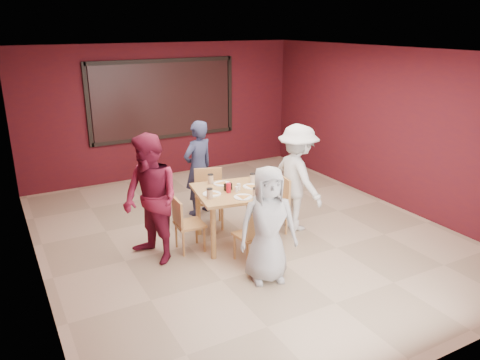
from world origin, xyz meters
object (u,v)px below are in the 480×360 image
dining_table (232,197)px  diner_left (151,200)px  diner_back (198,168)px  chair_left (185,221)px  diner_right (297,178)px  chair_right (276,201)px  diner_front (268,225)px  chair_back (209,194)px  chair_front (253,233)px

dining_table → diner_left: bearing=178.4°
dining_table → diner_back: size_ratio=0.74×
chair_left → diner_right: bearing=-3.3°
dining_table → diner_right: 1.15m
chair_right → diner_front: diner_front is taller
dining_table → diner_right: size_ratio=0.71×
diner_front → diner_left: size_ratio=0.85×
dining_table → diner_front: diner_front is taller
diner_front → diner_back: diner_back is taller
diner_front → chair_right: bearing=69.2°
chair_back → diner_left: diner_left is taller
diner_right → chair_right: bearing=81.3°
chair_back → diner_right: bearing=-34.5°
chair_front → chair_right: (0.85, 0.73, 0.06)m
chair_right → diner_front: size_ratio=0.59×
diner_front → diner_right: diner_right is taller
diner_back → chair_front: bearing=69.8°
diner_left → diner_back: bearing=117.3°
diner_back → diner_right: diner_right is taller
chair_right → diner_right: diner_right is taller
chair_back → diner_left: size_ratio=0.52×
chair_right → chair_front: bearing=-139.3°
dining_table → diner_front: bearing=-95.5°
diner_right → diner_back: bearing=39.0°
chair_left → diner_right: (1.88, -0.11, 0.39)m
dining_table → chair_right: (0.79, 0.01, -0.21)m
chair_back → diner_left: bearing=-148.9°
diner_back → chair_right: bearing=103.0°
chair_left → diner_front: bearing=-63.4°
diner_left → chair_back: bearing=103.5°
chair_right → diner_back: (-0.76, 1.28, 0.31)m
chair_front → diner_right: 1.44m
chair_front → chair_right: 1.12m
chair_back → chair_left: chair_back is taller
dining_table → diner_left: (-1.23, 0.03, 0.18)m
chair_front → diner_back: 2.04m
dining_table → diner_front: (-0.11, -1.18, 0.04)m
diner_back → diner_left: bearing=27.0°
chair_right → diner_back: 1.52m
chair_back → diner_back: bearing=84.8°
diner_back → diner_right: bearing=112.3°
chair_left → diner_front: size_ratio=0.53×
chair_left → chair_back: bearing=44.3°
diner_front → diner_left: 1.65m
chair_front → chair_right: chair_right is taller
chair_front → diner_front: 0.56m
dining_table → diner_back: diner_back is taller
chair_back → diner_left: (-1.21, -0.73, 0.37)m
chair_right → diner_left: 2.06m
chair_front → diner_front: size_ratio=0.52×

